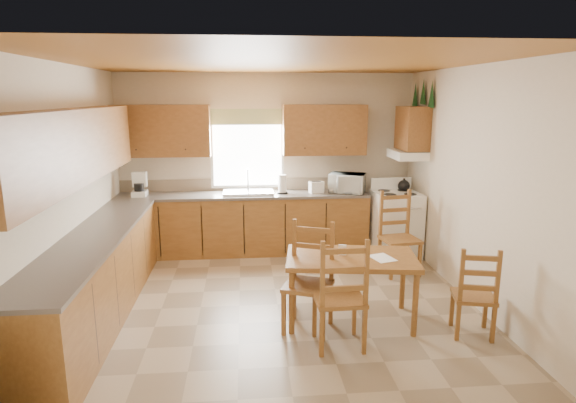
{
  "coord_description": "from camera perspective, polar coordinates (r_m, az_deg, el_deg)",
  "views": [
    {
      "loc": [
        -0.35,
        -5.17,
        2.36
      ],
      "look_at": [
        0.15,
        0.3,
        1.15
      ],
      "focal_mm": 30.0,
      "sensor_mm": 36.0,
      "label": 1
    }
  ],
  "objects": [
    {
      "name": "floor",
      "position": [
        5.69,
        -1.26,
        -12.07
      ],
      "size": [
        4.5,
        4.5,
        0.0
      ],
      "primitive_type": "plane",
      "color": "gray",
      "rests_on": "ground"
    },
    {
      "name": "ceiling",
      "position": [
        5.19,
        -1.4,
        16.18
      ],
      "size": [
        4.5,
        4.5,
        0.0
      ],
      "primitive_type": "plane",
      "color": "#975C20",
      "rests_on": "floor"
    },
    {
      "name": "wall_left",
      "position": [
        5.6,
        -24.97,
        0.86
      ],
      "size": [
        4.5,
        4.5,
        0.0
      ],
      "primitive_type": "plane",
      "color": "beige",
      "rests_on": "floor"
    },
    {
      "name": "wall_right",
      "position": [
        5.87,
        21.16,
        1.68
      ],
      "size": [
        4.5,
        4.5,
        0.0
      ],
      "primitive_type": "plane",
      "color": "beige",
      "rests_on": "floor"
    },
    {
      "name": "wall_back",
      "position": [
        7.49,
        -2.51,
        4.67
      ],
      "size": [
        4.5,
        4.5,
        0.0
      ],
      "primitive_type": "plane",
      "color": "beige",
      "rests_on": "floor"
    },
    {
      "name": "wall_front",
      "position": [
        3.11,
        1.53,
        -6.54
      ],
      "size": [
        4.5,
        4.5,
        0.0
      ],
      "primitive_type": "plane",
      "color": "beige",
      "rests_on": "floor"
    },
    {
      "name": "lower_cab_back",
      "position": [
        7.37,
        -5.24,
        -2.72
      ],
      "size": [
        3.75,
        0.6,
        0.88
      ],
      "primitive_type": "cube",
      "color": "brown",
      "rests_on": "floor"
    },
    {
      "name": "lower_cab_left",
      "position": [
        5.6,
        -21.71,
        -8.53
      ],
      "size": [
        0.6,
        3.6,
        0.88
      ],
      "primitive_type": "cube",
      "color": "brown",
      "rests_on": "floor"
    },
    {
      "name": "counter_back",
      "position": [
        7.26,
        -5.31,
        0.78
      ],
      "size": [
        3.75,
        0.63,
        0.04
      ],
      "primitive_type": "cube",
      "color": "#5B524C",
      "rests_on": "lower_cab_back"
    },
    {
      "name": "counter_left",
      "position": [
        5.46,
        -22.1,
        -4.0
      ],
      "size": [
        0.63,
        3.6,
        0.04
      ],
      "primitive_type": "cube",
      "color": "#5B524C",
      "rests_on": "lower_cab_left"
    },
    {
      "name": "backsplash",
      "position": [
        7.53,
        -5.33,
        2.04
      ],
      "size": [
        3.75,
        0.01,
        0.18
      ],
      "primitive_type": "cube",
      "color": "#84735C",
      "rests_on": "counter_back"
    },
    {
      "name": "upper_cab_back_left",
      "position": [
        7.37,
        -14.72,
        8.1
      ],
      "size": [
        1.41,
        0.33,
        0.75
      ],
      "primitive_type": "cube",
      "color": "brown",
      "rests_on": "wall_back"
    },
    {
      "name": "upper_cab_back_right",
      "position": [
        7.37,
        4.31,
        8.47
      ],
      "size": [
        1.25,
        0.33,
        0.75
      ],
      "primitive_type": "cube",
      "color": "brown",
      "rests_on": "wall_back"
    },
    {
      "name": "upper_cab_left",
      "position": [
        5.33,
        -24.33,
        5.9
      ],
      "size": [
        0.33,
        3.6,
        0.75
      ],
      "primitive_type": "cube",
      "color": "brown",
      "rests_on": "wall_left"
    },
    {
      "name": "upper_cab_stove",
      "position": [
        7.25,
        14.53,
        8.4
      ],
      "size": [
        0.33,
        0.62,
        0.62
      ],
      "primitive_type": "cube",
      "color": "brown",
      "rests_on": "wall_right"
    },
    {
      "name": "range_hood",
      "position": [
        7.27,
        13.99,
        5.43
      ],
      "size": [
        0.44,
        0.62,
        0.12
      ],
      "primitive_type": "cube",
      "color": "white",
      "rests_on": "wall_right"
    },
    {
      "name": "window_frame",
      "position": [
        7.43,
        -4.83,
        6.13
      ],
      "size": [
        1.13,
        0.02,
        1.18
      ],
      "primitive_type": "cube",
      "color": "white",
      "rests_on": "wall_back"
    },
    {
      "name": "window_pane",
      "position": [
        7.43,
        -4.83,
        6.12
      ],
      "size": [
        1.05,
        0.01,
        1.1
      ],
      "primitive_type": "cube",
      "color": "white",
      "rests_on": "wall_back"
    },
    {
      "name": "window_valance",
      "position": [
        7.36,
        -4.9,
        9.97
      ],
      "size": [
        1.19,
        0.01,
        0.24
      ],
      "primitive_type": "cube",
      "color": "#547B36",
      "rests_on": "wall_back"
    },
    {
      "name": "sink_basin",
      "position": [
        7.26,
        -4.73,
        1.1
      ],
      "size": [
        0.75,
        0.45,
        0.04
      ],
      "primitive_type": "cube",
      "color": "silver",
      "rests_on": "counter_back"
    },
    {
      "name": "pine_decal_a",
      "position": [
        6.98,
        16.66,
        12.09
      ],
      "size": [
        0.22,
        0.22,
        0.36
      ],
      "primitive_type": "cone",
      "color": "#17441D",
      "rests_on": "wall_right"
    },
    {
      "name": "pine_decal_b",
      "position": [
        7.28,
        15.74,
        12.45
      ],
      "size": [
        0.22,
        0.22,
        0.36
      ],
      "primitive_type": "cone",
      "color": "#17441D",
      "rests_on": "wall_right"
    },
    {
      "name": "pine_decal_c",
      "position": [
        7.58,
        14.85,
        12.18
      ],
      "size": [
        0.22,
        0.22,
        0.36
      ],
      "primitive_type": "cone",
      "color": "#17441D",
      "rests_on": "wall_right"
    },
    {
      "name": "stove",
      "position": [
        7.36,
        12.61,
        -2.72
      ],
      "size": [
        0.68,
        0.7,
        0.95
      ],
      "primitive_type": "cube",
      "rotation": [
        0.0,
        0.0,
        0.06
      ],
      "color": "white",
      "rests_on": "floor"
    },
    {
      "name": "coffeemaker",
      "position": [
        7.35,
        -17.22,
        1.76
      ],
      "size": [
        0.23,
        0.25,
        0.3
      ],
      "primitive_type": "cube",
      "rotation": [
        0.0,
        0.0,
        0.27
      ],
      "color": "white",
      "rests_on": "counter_back"
    },
    {
      "name": "paper_towel",
      "position": [
        7.22,
        -0.67,
        2.08
      ],
      "size": [
        0.15,
        0.15,
        0.28
      ],
      "primitive_type": "cylinder",
      "rotation": [
        0.0,
        0.0,
        0.28
      ],
      "color": "white",
      "rests_on": "counter_back"
    },
    {
      "name": "toaster",
      "position": [
        7.31,
        3.38,
        1.72
      ],
      "size": [
        0.23,
        0.18,
        0.17
      ],
      "primitive_type": "cube",
      "rotation": [
        0.0,
        0.0,
        0.24
      ],
      "color": "white",
      "rests_on": "counter_back"
    },
    {
      "name": "microwave",
      "position": [
        7.35,
        7.02,
        2.2
      ],
      "size": [
        0.58,
        0.51,
        0.29
      ],
      "primitive_type": "imported",
      "rotation": [
        0.0,
        0.0,
        -0.39
      ],
      "color": "white",
      "rests_on": "counter_back"
    },
    {
      "name": "dining_table",
      "position": [
        5.22,
        7.41,
        -10.19
      ],
      "size": [
        1.44,
        0.94,
        0.72
      ],
      "primitive_type": "cube",
      "rotation": [
        0.0,
        0.0,
        -0.13
      ],
      "color": "brown",
      "rests_on": "floor"
    },
    {
      "name": "chair_near_left",
      "position": [
        4.65,
        6.1,
        -10.55
      ],
      "size": [
        0.47,
        0.45,
        1.1
      ],
      "primitive_type": "cube",
      "rotation": [
        0.0,
        0.0,
        3.17
      ],
      "color": "brown",
      "rests_on": "floor"
    },
    {
      "name": "chair_near_right",
      "position": [
        5.2,
        21.19,
        -9.81
      ],
      "size": [
        0.47,
        0.45,
        0.93
      ],
      "primitive_type": "cube",
      "rotation": [
        0.0,
        0.0,
        2.9
      ],
      "color": "brown",
      "rests_on": "floor"
    },
    {
      "name": "chair_far_left",
      "position": [
        4.92,
        2.4,
        -9.15
      ],
      "size": [
        0.59,
        0.58,
        1.1
      ],
      "primitive_type": "cube",
      "rotation": [
        0.0,
        0.0,
        -0.38
      ],
      "color": "brown",
      "rests_on": "floor"
    },
    {
      "name": "chair_far_right",
      "position": [
        6.61,
        13.16,
        -3.79
      ],
      "size": [
        0.52,
        0.5,
        1.1
      ],
      "primitive_type": "cube",
      "rotation": [
        0.0,
        0.0,
        0.15
      ],
      "color": "brown",
      "rests_on": "floor"
    },
    {
      "name": "table_paper",
      "position": [
        5.09,
        11.1,
        -6.58
      ],
      "size": [
        0.28,
        0.32,
        0.0
      ],
      "primitive_type": "cube",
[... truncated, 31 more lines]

